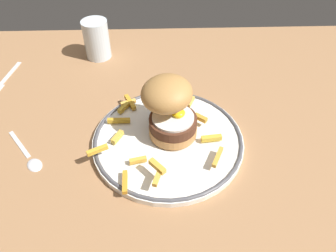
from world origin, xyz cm
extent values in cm
cube|color=#9B6F49|center=(0.00, 0.00, -2.00)|extent=(124.63, 85.99, 4.00)
cylinder|color=white|center=(-2.03, -4.62, 0.60)|extent=(29.79, 29.79, 1.20)
torus|color=#4C4C51|center=(-2.03, -4.62, 1.20)|extent=(29.39, 29.39, 0.80)
cylinder|color=#B77C43|center=(-1.03, -3.49, 2.50)|extent=(9.50, 9.50, 1.80)
cylinder|color=#4B291A|center=(-1.03, -3.49, 4.47)|extent=(9.30, 9.30, 2.13)
cylinder|color=white|center=(-1.03, -3.49, 5.78)|extent=(8.04, 8.04, 0.50)
ellipsoid|color=yellow|center=(-0.27, -3.03, 6.45)|extent=(2.60, 2.60, 1.40)
ellipsoid|color=#B37F43|center=(-2.19, -1.86, 10.30)|extent=(13.75, 13.60, 6.46)
cube|color=orange|center=(-9.77, -15.46, 2.02)|extent=(1.04, 4.51, 0.83)
cube|color=gold|center=(-9.97, 5.76, 2.05)|extent=(2.81, 4.73, 0.89)
cube|color=gold|center=(4.72, -0.88, 3.01)|extent=(2.77, 2.50, 0.94)
cube|color=gold|center=(-4.16, -13.86, 4.08)|extent=(3.08, 3.33, 0.99)
cube|color=gold|center=(-7.69, -10.69, 2.02)|extent=(3.27, 1.51, 0.84)
cube|color=#E9AF4B|center=(-10.36, 5.77, 1.98)|extent=(3.42, 1.98, 0.75)
cube|color=gold|center=(6.38, -5.70, 2.09)|extent=(4.11, 1.43, 0.97)
cube|color=gold|center=(-14.96, -9.44, 3.66)|extent=(3.88, 2.54, 0.82)
cube|color=gold|center=(-12.00, 0.09, 2.01)|extent=(4.65, 0.92, 0.82)
cube|color=gold|center=(2.01, 7.74, 1.97)|extent=(1.64, 4.56, 0.73)
cube|color=gold|center=(-4.23, -15.92, 3.57)|extent=(1.73, 3.32, 0.79)
cube|color=gold|center=(3.06, 3.65, 3.52)|extent=(2.02, 3.21, 0.77)
cube|color=gold|center=(-11.02, 4.34, 2.03)|extent=(3.01, 3.94, 0.87)
cube|color=gold|center=(6.74, -11.02, 2.74)|extent=(2.70, 4.60, 0.76)
cube|color=gold|center=(-11.89, -4.77, 2.08)|extent=(2.40, 3.26, 0.97)
cylinder|color=silver|center=(-19.57, 27.99, 5.03)|extent=(6.63, 6.63, 10.05)
cylinder|color=silver|center=(-19.57, 27.99, 2.94)|extent=(6.10, 6.10, 5.88)
cube|color=silver|center=(-41.21, 20.56, 0.18)|extent=(2.75, 10.02, 0.36)
cube|color=silver|center=(-31.60, -4.15, 0.20)|extent=(6.28, 7.50, 0.32)
ellipsoid|color=silver|center=(-27.19, -9.59, 0.40)|extent=(4.29, 4.43, 0.90)
camera|label=1|loc=(-3.49, -48.21, 47.08)|focal=34.26mm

